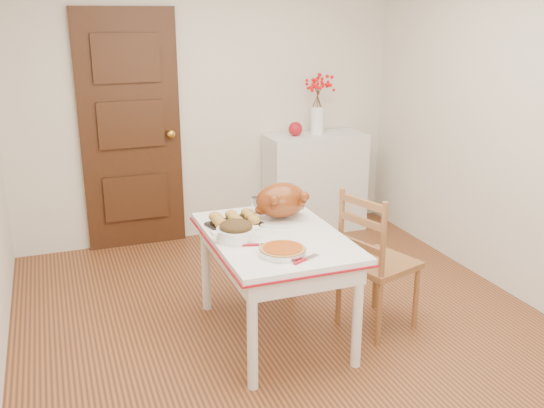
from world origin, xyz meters
name	(u,v)px	position (x,y,z in m)	size (l,w,h in m)	color
floor	(292,332)	(0.00, 0.00, 0.00)	(3.50, 4.00, 0.00)	#432519
wall_back	(208,102)	(0.00, 2.00, 1.25)	(3.50, 0.00, 2.50)	beige
wall_right	(527,127)	(1.75, 0.00, 1.25)	(0.00, 4.00, 2.50)	beige
door_back	(131,132)	(-0.70, 1.97, 1.03)	(0.85, 0.06, 2.06)	#371C0F
sideboard	(315,182)	(0.96, 1.78, 0.46)	(0.93, 0.41, 0.93)	silver
kitchen_table	(275,286)	(-0.11, 0.01, 0.35)	(0.80, 1.17, 0.70)	white
chair_oak	(379,260)	(0.57, -0.10, 0.47)	(0.42, 0.42, 0.95)	brown
berry_vase	(318,106)	(0.97, 1.78, 1.19)	(0.27, 0.27, 0.53)	white
apple	(295,129)	(0.75, 1.78, 0.99)	(0.13, 0.13, 0.13)	maroon
turkey_platter	(281,202)	(0.01, 0.24, 0.83)	(0.39, 0.32, 0.25)	#863710
pumpkin_pie	(283,250)	(-0.19, -0.31, 0.73)	(0.27, 0.27, 0.06)	#9D3D0F
stuffing_dish	(236,231)	(-0.37, 0.00, 0.76)	(0.30, 0.24, 0.12)	#493618
rolls_tray	(234,220)	(-0.30, 0.25, 0.74)	(0.31, 0.24, 0.08)	olive
pie_server	(306,259)	(-0.10, -0.43, 0.71)	(0.19, 0.06, 0.01)	silver
carving_knife	(266,245)	(-0.23, -0.15, 0.71)	(0.28, 0.07, 0.01)	silver
drinking_glass	(256,205)	(-0.09, 0.45, 0.76)	(0.06, 0.06, 0.11)	white
shaker_pair	(291,203)	(0.16, 0.43, 0.75)	(0.10, 0.04, 0.10)	white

